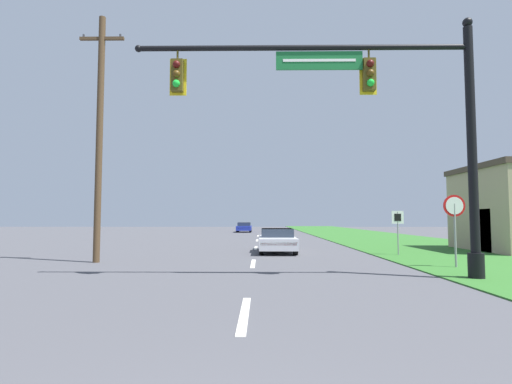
{
  "coord_description": "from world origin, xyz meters",
  "views": [
    {
      "loc": [
        0.3,
        -1.31,
        1.72
      ],
      "look_at": [
        0.0,
        22.87,
        3.32
      ],
      "focal_mm": 28.0,
      "sensor_mm": 36.0,
      "label": 1
    }
  ],
  "objects_px": {
    "signal_mast": "(384,117)",
    "stop_sign": "(455,214)",
    "utility_pole_near": "(99,133)",
    "car_ahead": "(277,240)",
    "far_car": "(244,227)",
    "route_sign_post": "(398,223)"
  },
  "relations": [
    {
      "from": "signal_mast",
      "to": "stop_sign",
      "type": "xyz_separation_m",
      "value": [
        3.18,
        2.55,
        -2.81
      ]
    },
    {
      "from": "far_car",
      "to": "route_sign_post",
      "type": "xyz_separation_m",
      "value": [
        8.49,
        -31.28,
        0.92
      ]
    },
    {
      "from": "route_sign_post",
      "to": "utility_pole_near",
      "type": "height_order",
      "value": "utility_pole_near"
    },
    {
      "from": "stop_sign",
      "to": "signal_mast",
      "type": "bearing_deg",
      "value": -141.24
    },
    {
      "from": "car_ahead",
      "to": "far_car",
      "type": "relative_size",
      "value": 1.05
    },
    {
      "from": "stop_sign",
      "to": "utility_pole_near",
      "type": "relative_size",
      "value": 0.25
    },
    {
      "from": "stop_sign",
      "to": "route_sign_post",
      "type": "height_order",
      "value": "stop_sign"
    },
    {
      "from": "far_car",
      "to": "route_sign_post",
      "type": "distance_m",
      "value": 32.42
    },
    {
      "from": "car_ahead",
      "to": "utility_pole_near",
      "type": "height_order",
      "value": "utility_pole_near"
    },
    {
      "from": "far_car",
      "to": "utility_pole_near",
      "type": "distance_m",
      "value": 34.91
    },
    {
      "from": "car_ahead",
      "to": "stop_sign",
      "type": "height_order",
      "value": "stop_sign"
    },
    {
      "from": "stop_sign",
      "to": "car_ahead",
      "type": "bearing_deg",
      "value": 132.11
    },
    {
      "from": "signal_mast",
      "to": "utility_pole_near",
      "type": "bearing_deg",
      "value": 157.35
    },
    {
      "from": "signal_mast",
      "to": "car_ahead",
      "type": "distance_m",
      "value": 10.36
    },
    {
      "from": "stop_sign",
      "to": "far_car",
      "type": "bearing_deg",
      "value": 103.84
    },
    {
      "from": "car_ahead",
      "to": "far_car",
      "type": "xyz_separation_m",
      "value": [
        -2.93,
        29.42,
        -0.0
      ]
    },
    {
      "from": "signal_mast",
      "to": "far_car",
      "type": "relative_size",
      "value": 2.25
    },
    {
      "from": "car_ahead",
      "to": "utility_pole_near",
      "type": "xyz_separation_m",
      "value": [
        -7.29,
        -4.92,
        4.51
      ]
    },
    {
      "from": "signal_mast",
      "to": "far_car",
      "type": "height_order",
      "value": "signal_mast"
    },
    {
      "from": "signal_mast",
      "to": "utility_pole_near",
      "type": "height_order",
      "value": "utility_pole_near"
    },
    {
      "from": "far_car",
      "to": "signal_mast",
      "type": "bearing_deg",
      "value": -81.6
    },
    {
      "from": "signal_mast",
      "to": "utility_pole_near",
      "type": "relative_size",
      "value": 1.01
    }
  ]
}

